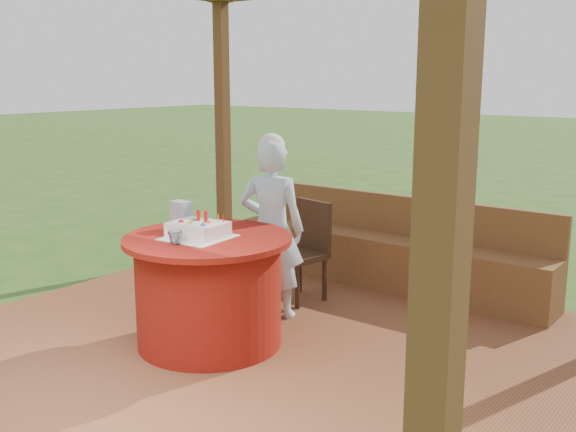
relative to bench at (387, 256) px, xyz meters
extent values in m
plane|color=#2C511B|center=(0.00, -1.72, -0.38)|extent=(60.00, 60.00, 0.00)
cube|color=brown|center=(0.00, -1.72, -0.32)|extent=(4.50, 4.00, 0.12)
cube|color=brown|center=(2.13, -3.60, 1.03)|extent=(0.12, 0.12, 2.60)
cube|color=brown|center=(-2.13, 0.16, 1.03)|extent=(0.12, 0.12, 2.60)
cube|color=brown|center=(0.00, -0.02, -0.04)|extent=(3.00, 0.42, 0.45)
cube|color=brown|center=(0.00, 0.16, 0.36)|extent=(3.00, 0.06, 0.35)
cylinder|color=maroon|center=(-0.32, -1.95, 0.10)|extent=(1.01, 1.01, 0.74)
cylinder|color=maroon|center=(-0.32, -1.95, 0.49)|extent=(1.16, 1.16, 0.04)
cube|color=#341D10|center=(-0.38, -0.82, 0.12)|extent=(0.45, 0.45, 0.05)
cylinder|color=#341D10|center=(-0.56, -0.94, -0.07)|extent=(0.04, 0.04, 0.38)
cylinder|color=#341D10|center=(-0.26, -1.00, -0.07)|extent=(0.04, 0.04, 0.38)
cylinder|color=#341D10|center=(-0.51, -0.64, -0.07)|extent=(0.04, 0.04, 0.38)
cylinder|color=#341D10|center=(-0.20, -0.70, -0.07)|extent=(0.04, 0.04, 0.38)
cube|color=#341D10|center=(-0.35, -0.65, 0.34)|extent=(0.38, 0.11, 0.45)
imported|color=#A0CDED|center=(-0.33, -1.24, 0.43)|extent=(0.60, 0.50, 1.39)
sphere|color=white|center=(-0.33, -1.24, 1.06)|extent=(0.21, 0.21, 0.21)
cube|color=white|center=(-0.34, -2.02, 0.51)|extent=(0.44, 0.44, 0.01)
cube|color=white|center=(-0.34, -2.02, 0.57)|extent=(0.38, 0.31, 0.10)
cylinder|color=red|center=(-0.38, -1.98, 0.66)|extent=(0.03, 0.03, 0.08)
cylinder|color=red|center=(-0.31, -1.98, 0.66)|extent=(0.03, 0.03, 0.08)
sphere|color=red|center=(-0.44, -2.08, 0.63)|extent=(0.04, 0.04, 0.04)
sphere|color=yellow|center=(-0.34, -2.09, 0.63)|extent=(0.04, 0.04, 0.04)
sphere|color=blue|center=(-0.24, -2.07, 0.63)|extent=(0.04, 0.04, 0.04)
sphere|color=green|center=(-0.40, -2.00, 0.63)|extent=(0.04, 0.04, 0.04)
sphere|color=orange|center=(-0.27, -1.99, 0.63)|extent=(0.04, 0.04, 0.04)
cube|color=#C680B3|center=(-0.64, -1.89, 0.61)|extent=(0.14, 0.09, 0.20)
imported|color=white|center=(-0.34, -2.24, 0.56)|extent=(0.10, 0.10, 0.09)
camera|label=1|loc=(2.84, -5.18, 1.60)|focal=42.00mm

